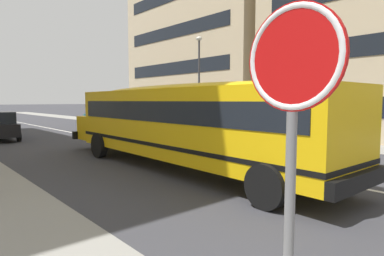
{
  "coord_description": "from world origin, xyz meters",
  "views": [
    {
      "loc": [
        11.27,
        -8.79,
        2.27
      ],
      "look_at": [
        2.34,
        -0.97,
        1.27
      ],
      "focal_mm": 30.55,
      "sensor_mm": 36.0,
      "label": 1
    }
  ],
  "objects_px": {
    "school_bus": "(183,119)",
    "stop_sign_post": "(292,106)",
    "parked_car_red_beside_sign": "(128,118)",
    "parked_car_teal_mid_block": "(100,116)",
    "street_lamp": "(199,72)"
  },
  "relations": [
    {
      "from": "parked_car_red_beside_sign",
      "to": "stop_sign_post",
      "type": "bearing_deg",
      "value": -26.77
    },
    {
      "from": "parked_car_teal_mid_block",
      "to": "stop_sign_post",
      "type": "relative_size",
      "value": 1.35
    },
    {
      "from": "parked_car_red_beside_sign",
      "to": "stop_sign_post",
      "type": "distance_m",
      "value": 25.29
    },
    {
      "from": "parked_car_red_beside_sign",
      "to": "stop_sign_post",
      "type": "xyz_separation_m",
      "value": [
        22.36,
        -11.73,
        1.39
      ]
    },
    {
      "from": "street_lamp",
      "to": "school_bus",
      "type": "bearing_deg",
      "value": -44.82
    },
    {
      "from": "school_bus",
      "to": "street_lamp",
      "type": "relative_size",
      "value": 1.85
    },
    {
      "from": "parked_car_red_beside_sign",
      "to": "parked_car_teal_mid_block",
      "type": "bearing_deg",
      "value": 179.79
    },
    {
      "from": "parked_car_red_beside_sign",
      "to": "street_lamp",
      "type": "distance_m",
      "value": 7.42
    },
    {
      "from": "street_lamp",
      "to": "parked_car_red_beside_sign",
      "type": "bearing_deg",
      "value": -159.98
    },
    {
      "from": "parked_car_teal_mid_block",
      "to": "stop_sign_post",
      "type": "bearing_deg",
      "value": -22.82
    },
    {
      "from": "school_bus",
      "to": "parked_car_teal_mid_block",
      "type": "distance_m",
      "value": 21.66
    },
    {
      "from": "school_bus",
      "to": "parked_car_teal_mid_block",
      "type": "relative_size",
      "value": 3.22
    },
    {
      "from": "school_bus",
      "to": "stop_sign_post",
      "type": "relative_size",
      "value": 4.34
    },
    {
      "from": "parked_car_red_beside_sign",
      "to": "street_lamp",
      "type": "xyz_separation_m",
      "value": [
        6.16,
        2.24,
        3.47
      ]
    },
    {
      "from": "parked_car_teal_mid_block",
      "to": "parked_car_red_beside_sign",
      "type": "relative_size",
      "value": 1.0
    }
  ]
}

